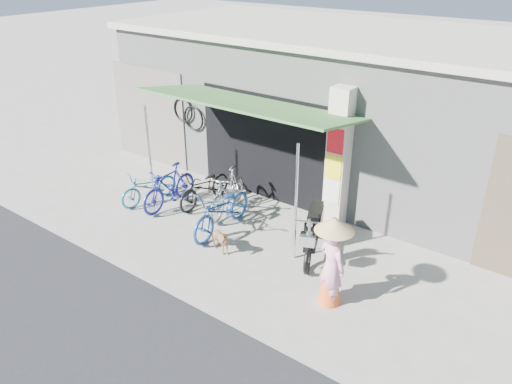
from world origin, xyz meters
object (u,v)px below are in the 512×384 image
Objects in this scene: bike_silver at (228,192)px; nun at (332,262)px; bike_teal at (149,187)px; bike_blue at (169,187)px; bike_navy at (223,210)px; bike_black at (205,187)px; street_dog at (219,240)px; moped at (313,230)px.

nun is at bearing -37.15° from bike_silver.
bike_teal is 0.57m from bike_blue.
bike_navy reaches higher than bike_teal.
bike_blue is at bearing -134.74° from bike_black.
bike_blue is at bearing 6.13° from nun.
bike_blue is 2.32m from street_dog.
bike_silver is 0.89× the size of bike_navy.
street_dog is 2.56m from nun.
moped is 1.10× the size of nun.
nun reaches higher than bike_teal.
bike_blue is at bearing 83.64° from street_dog.
moped is (1.47, 1.10, 0.22)m from street_dog.
bike_black reaches higher than bike_teal.
bike_silver is at bearing 149.89° from moped.
bike_silver is 1.67m from street_dog.
bike_blue is 1.03× the size of nun.
bike_black is 0.92× the size of moped.
bike_navy is at bearing -6.46° from bike_blue.
moped is 1.60m from nun.
moped is at bearing 8.23° from bike_navy.
bike_black reaches higher than street_dog.
nun reaches higher than bike_black.
moped is (3.63, 0.29, -0.01)m from bike_blue.
bike_silver is at bearing 22.79° from bike_blue.
bike_teal is 4.20m from moped.
bike_blue is 2.62× the size of street_dog.
bike_silver is (1.25, 0.57, 0.01)m from bike_blue.
moped is (4.18, 0.41, 0.09)m from bike_teal.
moped reaches higher than bike_silver.
bike_black is 0.87× the size of bike_navy.
moped is (1.93, 0.43, -0.01)m from bike_navy.
bike_blue is 4.76m from nun.
bike_blue is 0.98× the size of bike_silver.
bike_black is 4.36m from nun.
bike_navy is 1.17× the size of nun.
bike_teal is at bearing 175.22° from bike_navy.
bike_blue reaches higher than bike_black.
street_dog is at bearing -41.25° from bike_black.
bike_navy is (1.71, -0.14, -0.00)m from bike_blue.
bike_navy is at bearing -32.47° from bike_black.
bike_navy is at bearing -71.72° from bike_silver.
bike_teal is 2.25m from bike_navy.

